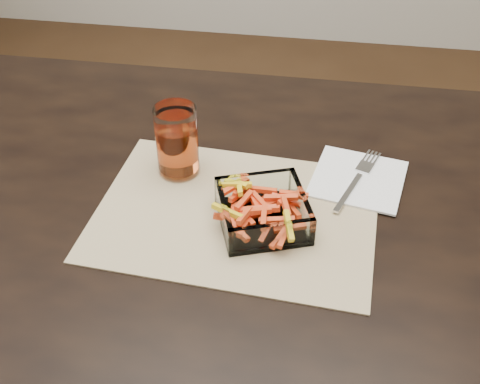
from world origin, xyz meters
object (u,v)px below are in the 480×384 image
object	(u,v)px
glass_bowl	(263,213)
dining_table	(264,246)
tumbler	(177,143)
fork	(358,178)

from	to	relation	value
glass_bowl	dining_table	bearing A→B (deg)	89.98
tumbler	fork	size ratio (longest dim) A/B	0.69
glass_bowl	fork	world-z (taller)	glass_bowl
glass_bowl	fork	bearing A→B (deg)	41.88
dining_table	fork	world-z (taller)	fork
tumbler	glass_bowl	bearing A→B (deg)	-34.55
fork	tumbler	bearing A→B (deg)	-155.94
dining_table	tumbler	size ratio (longest dim) A/B	12.59
dining_table	glass_bowl	distance (m)	0.12
glass_bowl	tumbler	world-z (taller)	tumbler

